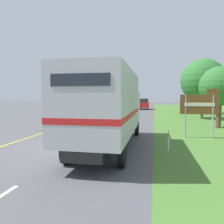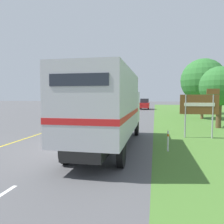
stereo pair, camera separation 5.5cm
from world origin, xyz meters
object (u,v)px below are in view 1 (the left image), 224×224
lead_car_grey_ahead (132,102)px  roadside_tree_near (219,86)px  horse_trailer_truck (109,107)px  roadside_tree_mid (203,81)px  highway_sign (200,106)px  lead_car_white (107,110)px  delineator_post (168,140)px  lead_car_red_ahead (144,104)px  roadside_tree_far (197,83)px

lead_car_grey_ahead → roadside_tree_near: (10.70, -38.58, 2.27)m
horse_trailer_truck → roadside_tree_mid: roadside_tree_mid is taller
horse_trailer_truck → highway_sign: (4.77, 3.68, -0.08)m
lead_car_white → delineator_post: bearing=-67.8°
lead_car_grey_ahead → highway_sign: bearing=-79.1°
roadside_tree_mid → roadside_tree_near: bearing=-91.6°
horse_trailer_truck → delineator_post: 3.13m
highway_sign → roadside_tree_near: size_ratio=0.61×
roadside_tree_near → highway_sign: bearing=-116.0°
lead_car_white → roadside_tree_mid: roadside_tree_mid is taller
lead_car_white → lead_car_grey_ahead: (-0.28, 32.10, 0.08)m
horse_trailer_truck → roadside_tree_near: size_ratio=1.79×
horse_trailer_truck → lead_car_white: bearing=102.6°
horse_trailer_truck → delineator_post: (2.75, 0.03, -1.49)m
delineator_post → lead_car_red_ahead: bearing=94.5°
roadside_tree_near → horse_trailer_truck: bearing=-130.0°
roadside_tree_near → roadside_tree_far: (1.10, 15.16, 1.13)m
lead_car_white → roadside_tree_far: roadside_tree_far is taller
lead_car_white → roadside_tree_near: 12.49m
lead_car_red_ahead → roadside_tree_mid: size_ratio=0.70×
lead_car_red_ahead → roadside_tree_near: roadside_tree_near is taller
horse_trailer_truck → lead_car_grey_ahead: 47.17m
roadside_tree_near → roadside_tree_mid: size_ratio=0.73×
horse_trailer_truck → roadside_tree_mid: bearing=65.0°
roadside_tree_mid → roadside_tree_far: size_ratio=0.98×
highway_sign → roadside_tree_mid: roadside_tree_mid is taller
horse_trailer_truck → lead_car_red_ahead: bearing=89.7°
lead_car_white → delineator_post: size_ratio=4.31×
lead_car_red_ahead → horse_trailer_truck: bearing=-90.3°
roadside_tree_far → roadside_tree_mid: bearing=-96.4°
roadside_tree_mid → roadside_tree_far: (0.90, 7.99, 0.17)m
lead_car_white → lead_car_red_ahead: size_ratio=0.89×
lead_car_grey_ahead → roadside_tree_far: (11.79, -23.42, 3.40)m
roadside_tree_far → delineator_post: size_ratio=7.07×
lead_car_red_ahead → roadside_tree_mid: (7.11, -17.05, 3.18)m
horse_trailer_truck → lead_car_red_ahead: size_ratio=1.88×
horse_trailer_truck → roadside_tree_far: size_ratio=1.29×
lead_car_grey_ahead → highway_sign: size_ratio=1.55×
lead_car_white → lead_car_red_ahead: 18.08m
roadside_tree_mid → lead_car_red_ahead: bearing=112.6°
lead_car_white → lead_car_red_ahead: (3.51, 17.73, 0.12)m
horse_trailer_truck → roadside_tree_near: bearing=50.0°
lead_car_red_ahead → lead_car_white: bearing=-101.2°
lead_car_grey_ahead → roadside_tree_mid: size_ratio=0.69×
horse_trailer_truck → lead_car_grey_ahead: bearing=94.4°
roadside_tree_mid → roadside_tree_far: 8.04m
lead_car_grey_ahead → roadside_tree_near: 40.10m
lead_car_white → lead_car_grey_ahead: bearing=90.5°
lead_car_red_ahead → highway_sign: (4.59, -28.98, 0.88)m
lead_car_red_ahead → roadside_tree_far: (8.01, -9.06, 3.36)m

